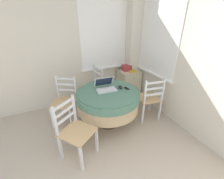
# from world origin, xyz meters

# --- Properties ---
(corner_room_shell) EXTENTS (4.45, 5.07, 2.55)m
(corner_room_shell) POSITION_xyz_m (1.30, 2.05, 1.28)
(corner_room_shell) COLOR beige
(corner_room_shell) RESTS_ON ground_plane
(round_dining_table) EXTENTS (1.13, 1.13, 0.72)m
(round_dining_table) POSITION_xyz_m (0.96, 2.09, 0.56)
(round_dining_table) COLOR #4C3D2D
(round_dining_table) RESTS_ON ground_plane
(laptop) EXTENTS (0.37, 0.32, 0.20)m
(laptop) POSITION_xyz_m (0.95, 2.18, 0.77)
(laptop) COLOR silver
(laptop) RESTS_ON round_dining_table
(computer_mouse) EXTENTS (0.07, 0.10, 0.05)m
(computer_mouse) POSITION_xyz_m (1.21, 2.09, 0.75)
(computer_mouse) COLOR black
(computer_mouse) RESTS_ON round_dining_table
(cell_phone) EXTENTS (0.07, 0.13, 0.01)m
(cell_phone) POSITION_xyz_m (1.31, 2.04, 0.73)
(cell_phone) COLOR black
(cell_phone) RESTS_ON round_dining_table
(dining_chair_near_back_window) EXTENTS (0.49, 0.48, 0.91)m
(dining_chair_near_back_window) POSITION_xyz_m (0.96, 2.92, 0.45)
(dining_chair_near_back_window) COLOR tan
(dining_chair_near_back_window) RESTS_ON ground_plane
(dining_chair_near_right_window) EXTENTS (0.48, 0.49, 0.91)m
(dining_chair_near_right_window) POSITION_xyz_m (1.78, 1.94, 0.45)
(dining_chair_near_right_window) COLOR tan
(dining_chair_near_right_window) RESTS_ON ground_plane
(dining_chair_camera_near) EXTENTS (0.59, 0.59, 0.91)m
(dining_chair_camera_near) POSITION_xyz_m (0.25, 1.64, 0.45)
(dining_chair_camera_near) COLOR tan
(dining_chair_camera_near) RESTS_ON ground_plane
(dining_chair_left_flank) EXTENTS (0.58, 0.59, 0.91)m
(dining_chair_left_flank) POSITION_xyz_m (0.26, 2.54, 0.45)
(dining_chair_left_flank) COLOR tan
(dining_chair_left_flank) RESTS_ON ground_plane
(corner_cabinet) EXTENTS (0.51, 0.47, 0.69)m
(corner_cabinet) POSITION_xyz_m (1.91, 2.94, 0.34)
(corner_cabinet) COLOR beige
(corner_cabinet) RESTS_ON ground_plane
(storage_box) EXTENTS (0.19, 0.19, 0.13)m
(storage_box) POSITION_xyz_m (1.86, 2.99, 0.75)
(storage_box) COLOR #9E3338
(storage_box) RESTS_ON corner_cabinet
(book_on_cabinet) EXTENTS (0.18, 0.18, 0.02)m
(book_on_cabinet) POSITION_xyz_m (1.94, 2.85, 0.70)
(book_on_cabinet) COLOR gold
(book_on_cabinet) RESTS_ON corner_cabinet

